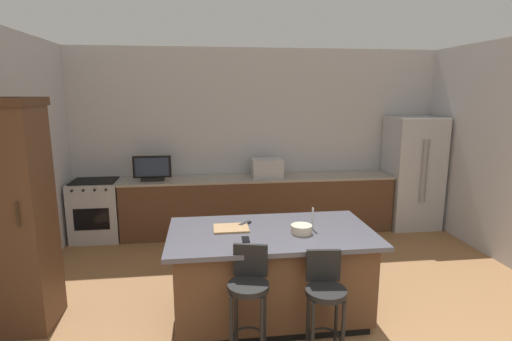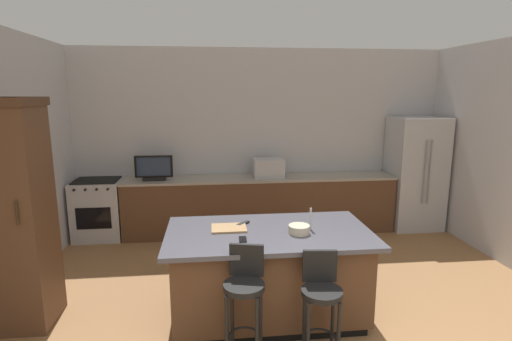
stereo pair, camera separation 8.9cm
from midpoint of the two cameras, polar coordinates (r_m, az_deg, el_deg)
The scene contains 16 objects.
wall_back at distance 6.66m, azimuth 1.07°, elevation 4.46°, with size 6.51×0.12×2.95m, color #BCBCC1.
counter_back at distance 6.49m, azimuth 1.04°, elevation -4.88°, with size 4.33×0.62×0.91m.
kitchen_island at distance 4.12m, azimuth 2.45°, elevation -14.53°, with size 2.00×1.11×0.92m.
refrigerator at distance 7.14m, azimuth 22.15°, elevation -0.36°, with size 0.82×0.73×1.85m.
range_oven at distance 6.66m, azimuth -21.24°, elevation -5.18°, with size 0.72×0.63×0.93m.
cabinet_tower at distance 4.40m, azimuth -31.02°, elevation -5.04°, with size 0.64×0.61×2.21m.
microwave at distance 6.36m, azimuth 2.19°, elevation 0.37°, with size 0.48×0.36×0.29m, color #B7BABF.
tv_monitor at distance 6.29m, azimuth -14.03°, elevation 0.22°, with size 0.57×0.16×0.39m.
sink_faucet_back at distance 6.46m, azimuth 1.90°, elevation 0.31°, with size 0.02×0.02×0.24m, color #B2B2B7.
sink_faucet_island at distance 3.99m, azimuth 8.46°, elevation -6.86°, with size 0.02×0.02×0.22m, color #B2B2B7.
bar_stool_left at distance 3.43m, azimuth -0.87°, elevation -17.44°, with size 0.35×0.37×1.01m.
bar_stool_right at distance 3.51m, azimuth 10.04°, elevation -17.72°, with size 0.34×0.35×0.95m.
fruit_bowl at distance 3.89m, azimuth 6.78°, elevation -8.36°, with size 0.20×0.20×0.08m, color beige.
cell_phone at distance 3.72m, azimuth -1.22°, elevation -9.83°, with size 0.07×0.15×0.01m, color black.
tv_remote at distance 4.12m, azimuth -1.25°, elevation -7.60°, with size 0.04×0.17×0.02m, color black.
cutting_board at distance 4.00m, azimuth -3.26°, elevation -8.23°, with size 0.34×0.27×0.02m, color #A87F51.
Camera 2 is at (-0.82, -1.71, 2.26)m, focal length 27.92 mm.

